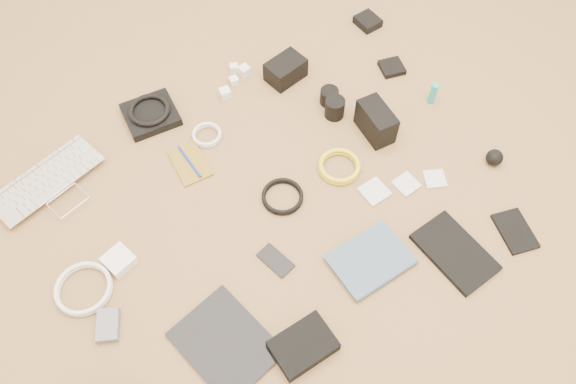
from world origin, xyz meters
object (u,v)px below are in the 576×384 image
phone (276,260)px  paperback (388,282)px  dslr_camera (286,70)px  tablet (226,343)px  laptop (57,191)px

phone → paperback: 0.31m
dslr_camera → paperback: dslr_camera is taller
tablet → phone: (0.22, 0.14, -0.00)m
laptop → dslr_camera: bearing=-12.6°
dslr_camera → paperback: bearing=-112.4°
tablet → phone: size_ratio=2.48×
phone → paperback: (0.23, -0.21, 0.01)m
laptop → phone: bearing=-66.1°
laptop → tablet: size_ratio=1.34×
dslr_camera → phone: size_ratio=1.26×
phone → paperback: paperback is taller
laptop → phone: 0.69m
laptop → dslr_camera: (0.82, 0.08, 0.02)m
tablet → phone: bearing=17.7°
dslr_camera → tablet: dslr_camera is taller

